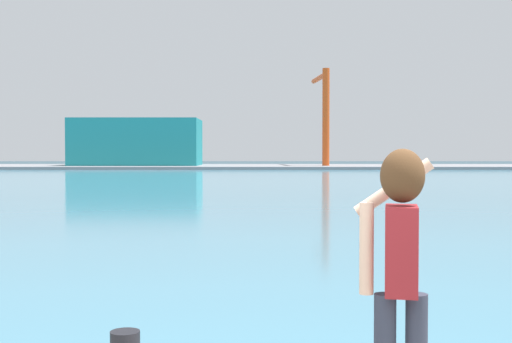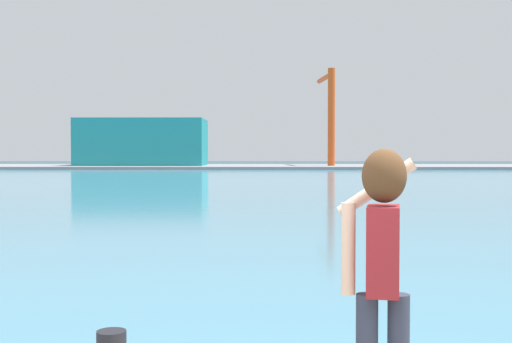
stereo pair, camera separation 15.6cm
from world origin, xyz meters
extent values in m
plane|color=#334751|center=(0.00, 50.00, 0.00)|extent=(220.00, 220.00, 0.00)
cube|color=teal|center=(0.00, 52.00, 0.01)|extent=(140.00, 100.00, 0.02)
cube|color=gray|center=(0.00, 92.00, 0.20)|extent=(140.00, 20.00, 0.39)
cube|color=maroon|center=(0.47, 0.70, 1.74)|extent=(0.26, 0.37, 0.56)
sphere|color=#E0B293|center=(0.47, 0.70, 2.20)|extent=(0.22, 0.22, 0.22)
ellipsoid|color=#472D19|center=(0.47, 0.68, 2.21)|extent=(0.28, 0.26, 0.34)
cylinder|color=#E0B293|center=(0.25, 0.70, 1.75)|extent=(0.09, 0.09, 0.58)
cylinder|color=#E0B293|center=(0.47, 0.93, 2.12)|extent=(0.53, 0.19, 0.40)
cube|color=black|center=(0.49, 1.05, 2.29)|extent=(0.03, 0.07, 0.14)
cube|color=teal|center=(-17.61, 92.70, 3.72)|extent=(17.98, 10.41, 6.65)
cylinder|color=#D84C19|center=(9.31, 89.44, 7.18)|extent=(1.00, 1.00, 13.58)
cylinder|color=#D84C19|center=(8.88, 94.31, 13.17)|extent=(1.57, 9.79, 0.70)
camera|label=1|loc=(-0.45, -3.48, 2.37)|focal=46.69mm
camera|label=2|loc=(-0.29, -3.48, 2.37)|focal=46.69mm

